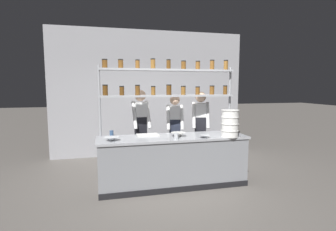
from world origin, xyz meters
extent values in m
plane|color=#5B5651|center=(0.00, 0.00, 0.00)|extent=(40.00, 40.00, 0.00)
cube|color=#939399|center=(0.00, 2.38, 1.64)|extent=(5.14, 0.12, 3.29)
cube|color=gray|center=(0.00, 0.00, 0.44)|extent=(2.68, 0.72, 0.88)
cube|color=#999BA0|center=(0.00, 0.00, 0.90)|extent=(2.74, 0.76, 0.04)
cube|color=black|center=(0.00, -0.36, 0.05)|extent=(2.68, 0.03, 0.10)
cylinder|color=#999BA0|center=(-1.29, 0.33, 1.11)|extent=(0.04, 0.04, 2.22)
cylinder|color=#999BA0|center=(1.29, 0.33, 1.11)|extent=(0.04, 0.04, 2.22)
cube|color=#999BA0|center=(0.00, 0.33, 1.65)|extent=(2.58, 0.28, 0.04)
cylinder|color=#513314|center=(-1.18, 0.33, 1.76)|extent=(0.09, 0.09, 0.18)
cylinder|color=black|center=(-1.18, 0.33, 1.86)|extent=(0.10, 0.10, 0.02)
cylinder|color=#513314|center=(-0.89, 0.33, 1.75)|extent=(0.08, 0.08, 0.15)
cylinder|color=black|center=(-0.89, 0.33, 1.83)|extent=(0.09, 0.09, 0.02)
cylinder|color=brown|center=(-0.60, 0.33, 1.76)|extent=(0.09, 0.09, 0.17)
cylinder|color=black|center=(-0.60, 0.33, 1.85)|extent=(0.09, 0.09, 0.02)
cylinder|color=brown|center=(-0.30, 0.33, 1.75)|extent=(0.08, 0.08, 0.15)
cylinder|color=black|center=(-0.30, 0.33, 1.83)|extent=(0.08, 0.08, 0.02)
cylinder|color=#513314|center=(0.01, 0.33, 1.76)|extent=(0.10, 0.10, 0.18)
cylinder|color=black|center=(0.01, 0.33, 1.86)|extent=(0.10, 0.10, 0.02)
cylinder|color=brown|center=(0.29, 0.33, 1.75)|extent=(0.09, 0.09, 0.15)
cylinder|color=black|center=(0.29, 0.33, 1.83)|extent=(0.09, 0.09, 0.02)
cylinder|color=brown|center=(0.59, 0.33, 1.74)|extent=(0.09, 0.09, 0.14)
cylinder|color=black|center=(0.59, 0.33, 1.82)|extent=(0.09, 0.09, 0.02)
cylinder|color=brown|center=(0.89, 0.33, 1.75)|extent=(0.09, 0.09, 0.16)
cylinder|color=black|center=(0.89, 0.33, 1.84)|extent=(0.09, 0.09, 0.02)
cylinder|color=brown|center=(1.18, 0.33, 1.75)|extent=(0.08, 0.08, 0.16)
cylinder|color=black|center=(1.18, 0.33, 1.84)|extent=(0.08, 0.08, 0.02)
cube|color=#999BA0|center=(0.00, 0.33, 2.14)|extent=(2.58, 0.28, 0.04)
cylinder|color=brown|center=(-1.18, 0.33, 2.23)|extent=(0.10, 0.10, 0.14)
cylinder|color=black|center=(-1.18, 0.33, 2.31)|extent=(0.10, 0.10, 0.02)
cylinder|color=brown|center=(-0.90, 0.33, 2.23)|extent=(0.09, 0.09, 0.15)
cylinder|color=black|center=(-0.90, 0.33, 2.31)|extent=(0.09, 0.09, 0.02)
cylinder|color=brown|center=(-0.59, 0.33, 2.23)|extent=(0.08, 0.08, 0.15)
cylinder|color=black|center=(-0.59, 0.33, 2.31)|extent=(0.08, 0.08, 0.02)
cylinder|color=brown|center=(-0.30, 0.33, 2.24)|extent=(0.09, 0.09, 0.17)
cylinder|color=black|center=(-0.30, 0.33, 2.34)|extent=(0.09, 0.09, 0.02)
cylinder|color=#513314|center=(0.00, 0.33, 2.24)|extent=(0.08, 0.08, 0.16)
cylinder|color=black|center=(0.00, 0.33, 2.33)|extent=(0.08, 0.08, 0.02)
cylinder|color=brown|center=(0.30, 0.33, 2.23)|extent=(0.09, 0.09, 0.15)
cylinder|color=black|center=(0.30, 0.33, 2.31)|extent=(0.09, 0.09, 0.02)
cylinder|color=brown|center=(0.59, 0.33, 2.23)|extent=(0.09, 0.09, 0.15)
cylinder|color=black|center=(0.59, 0.33, 2.32)|extent=(0.09, 0.09, 0.02)
cylinder|color=brown|center=(0.89, 0.33, 2.25)|extent=(0.09, 0.09, 0.18)
cylinder|color=black|center=(0.89, 0.33, 2.34)|extent=(0.09, 0.09, 0.02)
cylinder|color=brown|center=(1.18, 0.33, 2.25)|extent=(0.09, 0.09, 0.18)
cylinder|color=black|center=(1.18, 0.33, 2.35)|extent=(0.09, 0.09, 0.02)
cylinder|color=black|center=(-0.57, 0.71, 0.42)|extent=(0.11, 0.11, 0.85)
cylinder|color=black|center=(-0.41, 0.73, 0.42)|extent=(0.11, 0.11, 0.85)
cube|color=black|center=(-0.49, 0.72, 1.03)|extent=(0.24, 0.20, 0.37)
cube|color=white|center=(-0.49, 0.72, 1.37)|extent=(0.24, 0.21, 0.30)
sphere|color=tan|center=(-0.49, 0.72, 1.65)|extent=(0.22, 0.22, 0.22)
cylinder|color=white|center=(-0.63, 0.64, 1.26)|extent=(0.11, 0.27, 0.56)
cylinder|color=white|center=(-0.34, 0.68, 1.26)|extent=(0.11, 0.27, 0.56)
cylinder|color=black|center=(0.16, 0.77, 0.40)|extent=(0.11, 0.11, 0.80)
cylinder|color=black|center=(0.32, 0.74, 0.40)|extent=(0.11, 0.11, 0.80)
cube|color=#232838|center=(0.24, 0.75, 0.97)|extent=(0.24, 0.20, 0.34)
cube|color=white|center=(0.24, 0.75, 1.28)|extent=(0.25, 0.21, 0.28)
sphere|color=tan|center=(0.24, 0.75, 1.55)|extent=(0.21, 0.21, 0.21)
cylinder|color=white|center=(0.09, 0.72, 1.19)|extent=(0.11, 0.25, 0.52)
cylinder|color=white|center=(0.37, 0.67, 1.19)|extent=(0.11, 0.25, 0.52)
cylinder|color=black|center=(0.68, 0.62, 0.41)|extent=(0.11, 0.11, 0.83)
cylinder|color=black|center=(0.84, 0.58, 0.41)|extent=(0.11, 0.11, 0.83)
cube|color=black|center=(0.76, 0.60, 1.01)|extent=(0.26, 0.22, 0.36)
cube|color=white|center=(0.76, 0.60, 1.34)|extent=(0.26, 0.23, 0.29)
sphere|color=tan|center=(0.76, 0.60, 1.61)|extent=(0.22, 0.22, 0.22)
cylinder|color=white|center=(0.61, 0.58, 1.24)|extent=(0.13, 0.26, 0.55)
cylinder|color=white|center=(0.89, 0.50, 1.24)|extent=(0.13, 0.26, 0.55)
cylinder|color=white|center=(1.00, -0.27, 0.98)|extent=(0.30, 0.30, 0.11)
cylinder|color=silver|center=(1.00, -0.27, 1.04)|extent=(0.32, 0.32, 0.01)
cylinder|color=white|center=(1.00, -0.27, 1.10)|extent=(0.30, 0.30, 0.11)
cylinder|color=silver|center=(1.00, -0.27, 1.16)|extent=(0.32, 0.32, 0.01)
cylinder|color=white|center=(1.00, -0.27, 1.22)|extent=(0.30, 0.30, 0.11)
cylinder|color=silver|center=(1.00, -0.27, 1.28)|extent=(0.32, 0.32, 0.01)
cylinder|color=white|center=(1.00, -0.27, 1.34)|extent=(0.30, 0.30, 0.11)
cylinder|color=silver|center=(1.00, -0.27, 1.40)|extent=(0.32, 0.32, 0.01)
cube|color=silver|center=(-0.44, 0.19, 0.93)|extent=(0.40, 0.26, 0.02)
cylinder|color=silver|center=(0.10, -0.02, 0.93)|extent=(0.12, 0.12, 0.01)
cone|color=silver|center=(0.10, -0.02, 0.96)|extent=(0.27, 0.27, 0.07)
cylinder|color=#B2B7BC|center=(0.52, -0.26, 0.93)|extent=(0.08, 0.08, 0.01)
cone|color=#B2B7BC|center=(0.52, -0.26, 0.95)|extent=(0.18, 0.18, 0.05)
cylinder|color=silver|center=(-1.10, -0.13, 0.93)|extent=(0.11, 0.11, 0.01)
cone|color=silver|center=(-1.10, -0.13, 0.95)|extent=(0.24, 0.24, 0.07)
cylinder|color=#B2B7BC|center=(0.00, -0.23, 0.97)|extent=(0.08, 0.08, 0.11)
cylinder|color=#334C70|center=(-1.09, 0.28, 0.97)|extent=(0.07, 0.07, 0.11)
camera|label=1|loc=(-1.21, -4.56, 1.84)|focal=28.00mm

